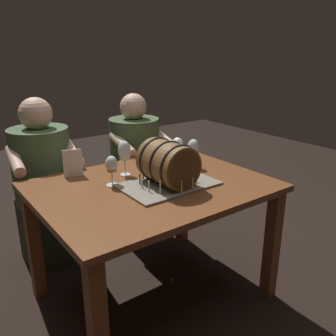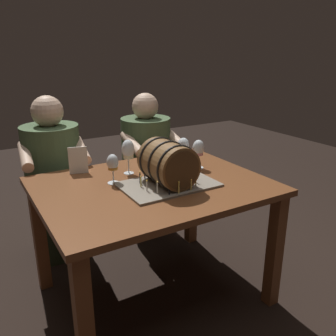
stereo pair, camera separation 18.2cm
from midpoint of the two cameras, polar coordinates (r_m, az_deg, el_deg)
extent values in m
plane|color=black|center=(2.33, -4.69, -19.46)|extent=(8.00, 8.00, 0.00)
cube|color=brown|center=(1.97, -5.23, -3.06)|extent=(1.23, 0.96, 0.03)
cube|color=brown|center=(1.64, -14.56, -23.90)|extent=(0.07, 0.07, 0.69)
cube|color=brown|center=(2.18, 13.95, -11.91)|extent=(0.07, 0.07, 0.69)
cube|color=brown|center=(2.30, -22.77, -11.20)|extent=(0.07, 0.07, 0.69)
cube|color=brown|center=(2.72, 0.35, -4.97)|extent=(0.07, 0.07, 0.69)
cube|color=gray|center=(1.94, -2.69, -2.68)|extent=(0.51, 0.34, 0.01)
cylinder|color=brown|center=(1.90, -2.75, 0.73)|extent=(0.23, 0.28, 0.23)
cylinder|color=#46301B|center=(1.79, -0.19, -0.40)|extent=(0.20, 0.00, 0.20)
cylinder|color=#46301B|center=(2.01, -5.02, 1.74)|extent=(0.20, 0.00, 0.20)
torus|color=black|center=(1.82, -1.07, -0.01)|extent=(0.25, 0.01, 0.25)
torus|color=black|center=(1.90, -2.75, 0.73)|extent=(0.25, 0.01, 0.25)
torus|color=black|center=(1.97, -4.30, 1.42)|extent=(0.25, 0.01, 0.25)
cylinder|color=#D64C47|center=(2.01, 0.92, -0.86)|extent=(0.01, 0.01, 0.06)
sphere|color=#F9C64C|center=(2.00, 0.92, 0.07)|extent=(0.01, 0.01, 0.01)
cylinder|color=#EAD666|center=(2.06, -0.81, -0.48)|extent=(0.01, 0.01, 0.05)
sphere|color=#F9C64C|center=(2.05, -0.81, 0.32)|extent=(0.01, 0.01, 0.01)
cylinder|color=#D64C47|center=(2.07, -2.02, -0.29)|extent=(0.01, 0.01, 0.05)
sphere|color=#F9C64C|center=(2.06, -2.03, 0.59)|extent=(0.01, 0.01, 0.01)
cylinder|color=silver|center=(2.06, -4.21, -0.45)|extent=(0.01, 0.01, 0.05)
sphere|color=#F9C64C|center=(2.05, -4.23, 0.37)|extent=(0.01, 0.01, 0.01)
cylinder|color=#D64C47|center=(2.04, -5.53, -0.66)|extent=(0.01, 0.01, 0.05)
sphere|color=#F9C64C|center=(2.03, -5.56, 0.23)|extent=(0.01, 0.01, 0.01)
cylinder|color=black|center=(2.00, -6.57, -1.18)|extent=(0.01, 0.01, 0.05)
sphere|color=#F9C64C|center=(1.99, -6.60, -0.37)|extent=(0.01, 0.01, 0.01)
cylinder|color=black|center=(1.93, -7.22, -1.85)|extent=(0.01, 0.01, 0.06)
sphere|color=#F9C64C|center=(1.92, -7.26, -0.90)|extent=(0.01, 0.01, 0.01)
cylinder|color=#EAD666|center=(1.88, -6.98, -2.47)|extent=(0.01, 0.01, 0.05)
sphere|color=#F9C64C|center=(1.87, -7.02, -1.58)|extent=(0.01, 0.01, 0.01)
cylinder|color=silver|center=(1.83, -5.92, -3.10)|extent=(0.01, 0.01, 0.05)
sphere|color=#F9C64C|center=(1.82, -5.95, -2.20)|extent=(0.01, 0.01, 0.01)
cylinder|color=silver|center=(1.79, -4.15, -3.34)|extent=(0.01, 0.01, 0.06)
sphere|color=#F9C64C|center=(1.78, -4.18, -2.30)|extent=(0.01, 0.01, 0.01)
cylinder|color=black|center=(1.78, -2.22, -3.45)|extent=(0.01, 0.01, 0.05)
sphere|color=#F9C64C|center=(1.77, -2.23, -2.46)|extent=(0.01, 0.01, 0.01)
cylinder|color=#EAD666|center=(1.80, -0.72, -3.27)|extent=(0.01, 0.01, 0.05)
sphere|color=#F9C64C|center=(1.78, -0.72, -2.28)|extent=(0.01, 0.01, 0.01)
cylinder|color=#EAD666|center=(1.85, 1.15, -2.73)|extent=(0.01, 0.01, 0.05)
sphere|color=#F9C64C|center=(1.84, 1.15, -1.83)|extent=(0.01, 0.01, 0.01)
cylinder|color=#EAD666|center=(1.91, 1.80, -2.01)|extent=(0.01, 0.01, 0.05)
sphere|color=#F9C64C|center=(1.90, 1.81, -1.12)|extent=(0.01, 0.01, 0.01)
cylinder|color=black|center=(1.96, 1.66, -1.33)|extent=(0.01, 0.01, 0.06)
sphere|color=#F9C64C|center=(1.94, 1.67, -0.34)|extent=(0.01, 0.01, 0.01)
cylinder|color=white|center=(2.30, -0.79, 0.68)|extent=(0.06, 0.06, 0.00)
cylinder|color=white|center=(2.28, -0.79, 1.63)|extent=(0.01, 0.01, 0.08)
ellipsoid|color=white|center=(2.26, -0.80, 3.70)|extent=(0.07, 0.07, 0.09)
cylinder|color=maroon|center=(2.27, -0.80, 2.96)|extent=(0.06, 0.06, 0.03)
cylinder|color=white|center=(2.23, 1.66, 0.17)|extent=(0.07, 0.07, 0.00)
cylinder|color=white|center=(2.22, 1.67, 1.15)|extent=(0.01, 0.01, 0.08)
ellipsoid|color=white|center=(2.20, 1.69, 3.33)|extent=(0.07, 0.07, 0.10)
cylinder|color=pink|center=(2.21, 1.68, 2.53)|extent=(0.06, 0.06, 0.03)
cylinder|color=white|center=(1.98, -11.46, -2.71)|extent=(0.07, 0.07, 0.00)
cylinder|color=white|center=(1.97, -11.54, -1.66)|extent=(0.01, 0.01, 0.07)
ellipsoid|color=white|center=(1.94, -11.69, 0.59)|extent=(0.06, 0.06, 0.09)
cylinder|color=#C6842D|center=(1.95, -11.64, -0.13)|extent=(0.05, 0.05, 0.03)
cylinder|color=white|center=(2.12, -9.28, -1.07)|extent=(0.06, 0.06, 0.00)
cylinder|color=white|center=(2.11, -9.34, 0.10)|extent=(0.01, 0.01, 0.09)
ellipsoid|color=white|center=(2.08, -9.49, 2.75)|extent=(0.07, 0.07, 0.11)
cylinder|color=beige|center=(2.09, -9.44, 1.86)|extent=(0.06, 0.06, 0.04)
cube|color=silver|center=(2.15, -17.32, 0.71)|extent=(0.11, 0.05, 0.16)
cube|color=#2A3A24|center=(2.70, -20.28, -9.27)|extent=(0.34, 0.32, 0.45)
cylinder|color=#47603D|center=(2.52, -21.48, 0.34)|extent=(0.42, 0.42, 0.50)
sphere|color=beige|center=(2.44, -22.43, 8.00)|extent=(0.21, 0.21, 0.21)
cylinder|color=beige|center=(2.40, -17.19, 2.40)|extent=(0.10, 0.31, 0.14)
cylinder|color=beige|center=(2.35, -25.27, 1.09)|extent=(0.10, 0.31, 0.14)
cube|color=#2A3A24|center=(2.94, -6.85, -5.82)|extent=(0.34, 0.32, 0.45)
cylinder|color=#47603D|center=(2.78, -7.22, 2.94)|extent=(0.39, 0.39, 0.48)
sphere|color=beige|center=(2.71, -7.50, 9.65)|extent=(0.20, 0.20, 0.20)
cylinder|color=beige|center=(2.72, -2.80, 4.76)|extent=(0.08, 0.31, 0.14)
cylinder|color=beige|center=(2.57, -9.31, 3.68)|extent=(0.08, 0.31, 0.14)
camera|label=1|loc=(0.09, -92.73, -0.92)|focal=38.21mm
camera|label=2|loc=(0.09, 87.27, 0.92)|focal=38.21mm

